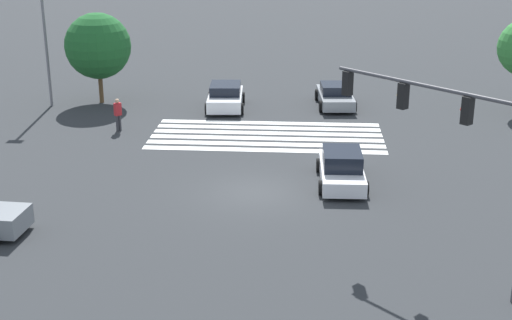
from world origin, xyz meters
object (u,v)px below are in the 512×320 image
at_px(car_1, 335,96).
at_px(tree_corner_a, 98,46).
at_px(car_0, 225,97).
at_px(car_4, 342,168).
at_px(traffic_signal_mast, 453,134).
at_px(pedestrian, 118,113).
at_px(street_light_pole_a, 44,20).

xyz_separation_m(car_1, tree_corner_a, (14.19, 0.14, 2.83)).
bearing_deg(car_1, car_0, 94.17).
bearing_deg(car_4, car_1, -2.14).
relative_size(car_0, car_4, 0.97).
distance_m(traffic_signal_mast, car_4, 9.14).
xyz_separation_m(car_1, car_4, (0.18, 12.99, 0.04)).
xyz_separation_m(car_4, pedestrian, (11.46, -7.00, 0.31)).
relative_size(traffic_signal_mast, tree_corner_a, 1.14).
distance_m(car_4, tree_corner_a, 19.21).
bearing_deg(car_4, traffic_signal_mast, -161.04).
distance_m(car_4, pedestrian, 13.43).
bearing_deg(tree_corner_a, street_light_pole_a, 19.34).
bearing_deg(pedestrian, street_light_pole_a, -175.83).
height_order(car_4, tree_corner_a, tree_corner_a).
bearing_deg(car_0, pedestrian, -49.20).
distance_m(pedestrian, tree_corner_a, 6.84).
bearing_deg(pedestrian, tree_corner_a, 160.09).
bearing_deg(traffic_signal_mast, car_0, -20.07).
bearing_deg(car_1, traffic_signal_mast, -177.00).
xyz_separation_m(pedestrian, street_light_pole_a, (5.35, -4.86, 4.11)).
height_order(traffic_signal_mast, pedestrian, traffic_signal_mast).
xyz_separation_m(car_0, tree_corner_a, (7.70, -0.83, 2.77)).
xyz_separation_m(car_0, pedestrian, (5.14, 5.01, 0.29)).
bearing_deg(tree_corner_a, traffic_signal_mast, 129.36).
height_order(traffic_signal_mast, car_0, traffic_signal_mast).
distance_m(car_0, car_1, 6.57).
bearing_deg(street_light_pole_a, tree_corner_a, -160.66).
distance_m(traffic_signal_mast, car_0, 22.12).
xyz_separation_m(traffic_signal_mast, street_light_pole_a, (19.67, -19.59, 0.46)).
distance_m(traffic_signal_mast, car_1, 21.27).
height_order(traffic_signal_mast, car_4, traffic_signal_mast).
bearing_deg(traffic_signal_mast, car_4, -24.69).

